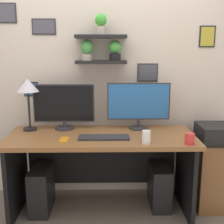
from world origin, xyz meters
name	(u,v)px	position (x,y,z in m)	size (l,w,h in m)	color
ground_plane	(102,210)	(0.00, 0.00, 0.00)	(8.00, 8.00, 0.00)	#70665B
back_wall_assembly	(101,65)	(0.00, 0.44, 1.36)	(4.40, 0.24, 2.70)	beige
desk	(101,154)	(0.00, 0.06, 0.54)	(1.69, 0.68, 0.75)	brown
monitor_left	(64,105)	(-0.36, 0.22, 0.98)	(0.58, 0.18, 0.44)	#2D2D33
monitor_right	(139,104)	(0.36, 0.22, 1.00)	(0.60, 0.18, 0.45)	#2D2D33
keyboard	(104,137)	(0.03, -0.11, 0.76)	(0.44, 0.14, 0.02)	#2D2D33
computer_mouse	(145,137)	(0.39, -0.11, 0.77)	(0.06, 0.09, 0.03)	black
desk_lamp	(28,88)	(-0.68, 0.18, 1.15)	(0.21, 0.21, 0.49)	black
cell_phone	(64,140)	(-0.31, -0.15, 0.76)	(0.07, 0.14, 0.01)	orange
coffee_mug	(190,139)	(0.73, -0.26, 0.80)	(0.08, 0.08, 0.09)	red
water_cup	(146,137)	(0.38, -0.25, 0.81)	(0.07, 0.07, 0.11)	white
drawer_cabinet	(215,173)	(1.12, 0.13, 0.32)	(0.44, 0.50, 0.64)	brown
printer	(218,134)	(1.12, 0.13, 0.72)	(0.38, 0.34, 0.17)	black
computer_tower_left	(42,189)	(-0.57, 0.03, 0.21)	(0.18, 0.40, 0.42)	black
computer_tower_right	(159,185)	(0.56, 0.09, 0.20)	(0.18, 0.40, 0.41)	black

